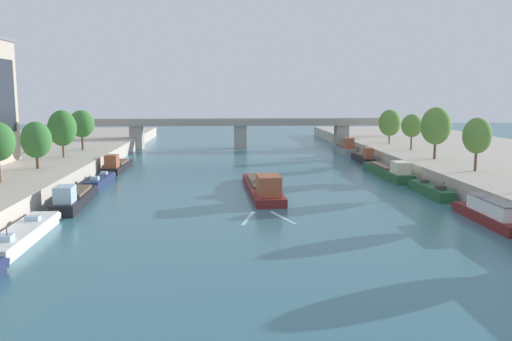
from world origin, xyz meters
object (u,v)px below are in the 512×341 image
moored_boat_right_far (389,171)px  moored_boat_right_second (489,213)px  tree_left_nearest (36,140)px  tree_left_distant (82,124)px  moored_boat_left_gap_after (74,198)px  moored_boat_left_lone (22,234)px  moored_boat_left_second (101,180)px  tree_right_by_lamp (477,136)px  bridge_far (240,129)px  tree_left_end_of_row (62,128)px  tree_right_distant (412,126)px  barge_midriver (263,187)px  moored_boat_right_lone (363,158)px  moored_boat_right_end (430,190)px  moored_boat_left_upstream (117,165)px  moored_boat_right_downstream (345,148)px  tree_right_far (390,123)px  tree_right_nearest (436,126)px

moored_boat_right_far → moored_boat_right_second: bearing=-88.2°
tree_left_nearest → tree_left_distant: bearing=89.8°
moored_boat_right_far → tree_left_nearest: size_ratio=2.60×
moored_boat_right_second → moored_boat_left_gap_after: bearing=165.7°
moored_boat_left_lone → moored_boat_left_second: 28.76m
tree_right_by_lamp → bridge_far: bearing=117.7°
tree_left_end_of_row → bridge_far: (29.54, 36.50, -2.74)m
moored_boat_right_far → tree_right_distant: (8.72, 14.94, 5.93)m
moored_boat_left_gap_after → tree_right_distant: size_ratio=2.21×
barge_midriver → moored_boat_right_lone: 35.89m
moored_boat_left_gap_after → moored_boat_right_end: bearing=4.9°
moored_boat_left_gap_after → moored_boat_right_lone: size_ratio=1.20×
moored_boat_right_second → moored_boat_right_lone: moored_boat_right_lone is taller
tree_right_distant → moored_boat_right_end: bearing=-105.0°
tree_right_by_lamp → moored_boat_right_far: bearing=125.6°
barge_midriver → moored_boat_left_lone: bearing=-137.9°
moored_boat_left_upstream → moored_boat_right_far: bearing=-12.8°
moored_boat_left_second → tree_right_by_lamp: tree_right_by_lamp is taller
moored_boat_left_lone → moored_boat_right_second: size_ratio=1.17×
moored_boat_right_second → moored_boat_right_lone: 46.09m
moored_boat_right_end → tree_right_distant: tree_right_distant is taller
moored_boat_right_downstream → tree_left_distant: tree_left_distant is taller
barge_midriver → moored_boat_right_second: 26.95m
moored_boat_left_upstream → tree_right_by_lamp: size_ratio=1.90×
tree_right_far → moored_boat_left_gap_after: bearing=-138.1°
moored_boat_left_lone → tree_right_distant: (51.44, 47.76, 6.26)m
moored_boat_right_downstream → tree_left_nearest: size_ratio=1.97×
moored_boat_left_lone → tree_right_nearest: 61.53m
moored_boat_left_second → bridge_far: bearing=66.2°
moored_boat_left_gap_after → moored_boat_right_far: 45.91m
moored_boat_left_lone → moored_boat_left_gap_after: bearing=87.8°
moored_boat_left_second → tree_left_distant: size_ratio=1.55×
moored_boat_left_upstream → tree_right_nearest: size_ratio=1.67×
moored_boat_right_second → tree_right_by_lamp: bearing=68.4°
moored_boat_right_lone → tree_right_far: size_ratio=1.73×
moored_boat_left_upstream → tree_right_distant: size_ratio=2.09×
moored_boat_left_upstream → tree_right_nearest: tree_right_nearest is taller
bridge_far → tree_right_by_lamp: bearing=-62.3°
tree_right_by_lamp → tree_right_distant: 26.19m
moored_boat_right_far → tree_right_far: tree_right_far is taller
moored_boat_right_second → moored_boat_right_downstream: 61.37m
moored_boat_left_second → barge_midriver: bearing=-20.6°
moored_boat_right_downstream → tree_right_far: (7.98, -4.85, 5.64)m
barge_midriver → moored_boat_right_lone: barge_midriver is taller
moored_boat_right_end → tree_right_by_lamp: (7.23, 3.26, 6.52)m
moored_boat_left_gap_after → moored_boat_right_end: (42.97, 3.69, -0.25)m
tree_right_far → tree_right_by_lamp: bearing=-90.8°
moored_boat_left_gap_after → tree_left_end_of_row: (-8.43, 25.77, 6.26)m
moored_boat_left_second → moored_boat_right_end: moored_boat_right_end is taller
moored_boat_right_second → moored_boat_right_end: bearing=90.4°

